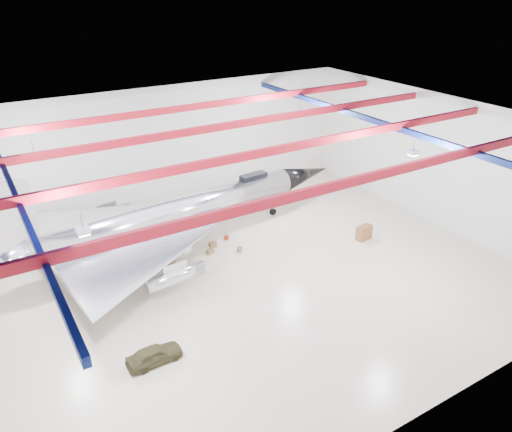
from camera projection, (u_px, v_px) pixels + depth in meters
floor at (228, 285)px, 34.87m from camera, size 40.00×40.00×0.00m
wall_back at (146, 151)px, 43.99m from camera, size 40.00×0.00×40.00m
wall_right at (436, 160)px, 41.78m from camera, size 0.00×30.00×30.00m
ceiling at (223, 132)px, 30.05m from camera, size 40.00×40.00×0.00m
ceiling_structure at (224, 143)px, 30.35m from camera, size 39.50×29.50×1.08m
jet_aircraft at (174, 216)px, 38.55m from camera, size 30.37×18.90×8.28m
jeep at (154, 355)px, 27.70m from camera, size 3.18×1.36×1.07m
desk at (364, 233)px, 40.61m from camera, size 1.39×0.81×1.21m
crate_ply at (171, 263)px, 37.17m from camera, size 0.59×0.52×0.36m
toolbox_red at (167, 249)px, 39.04m from camera, size 0.60×0.52×0.36m
engine_drum at (240, 250)px, 38.95m from camera, size 0.47×0.47×0.38m
parts_bin at (213, 245)px, 39.66m from camera, size 0.54×0.44×0.37m
crate_small at (121, 253)px, 38.60m from camera, size 0.46×0.42×0.27m
tool_chest at (226, 237)px, 40.78m from camera, size 0.51×0.51×0.36m
oil_barrel at (210, 251)px, 38.73m from camera, size 0.58×0.51×0.35m
spares_box at (214, 218)px, 44.02m from camera, size 0.41×0.41×0.33m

